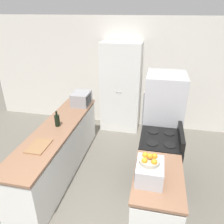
{
  "coord_description": "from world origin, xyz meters",
  "views": [
    {
      "loc": [
        0.74,
        -1.52,
        2.74
      ],
      "look_at": [
        0.0,
        1.93,
        1.05
      ],
      "focal_mm": 35.0,
      "sensor_mm": 36.0,
      "label": 1
    }
  ],
  "objects": [
    {
      "name": "cutting_board",
      "position": [
        -0.86,
        0.85,
        0.92
      ],
      "size": [
        0.27,
        0.39,
        0.02
      ],
      "color": "#8E6642",
      "rests_on": "counter_left"
    },
    {
      "name": "counter_right",
      "position": [
        0.86,
        0.59,
        0.44
      ],
      "size": [
        0.6,
        0.97,
        0.91
      ],
      "color": "silver",
      "rests_on": "ground_plane"
    },
    {
      "name": "fruit_bowl",
      "position": [
        0.74,
        0.53,
        1.17
      ],
      "size": [
        0.24,
        0.24,
        0.13
      ],
      "color": "#B2A893",
      "rests_on": "toaster_oven"
    },
    {
      "name": "wine_bottle",
      "position": [
        -0.86,
        1.49,
        1.01
      ],
      "size": [
        0.09,
        0.09,
        0.27
      ],
      "color": "black",
      "rests_on": "counter_left"
    },
    {
      "name": "stove",
      "position": [
        0.88,
        1.46,
        0.46
      ],
      "size": [
        0.66,
        0.73,
        1.07
      ],
      "color": "black",
      "rests_on": "ground_plane"
    },
    {
      "name": "counter_left",
      "position": [
        -0.86,
        1.43,
        0.44
      ],
      "size": [
        0.6,
        2.66,
        0.91
      ],
      "color": "silver",
      "rests_on": "ground_plane"
    },
    {
      "name": "wall_back",
      "position": [
        0.0,
        3.54,
        1.3
      ],
      "size": [
        7.0,
        0.06,
        2.6
      ],
      "color": "silver",
      "rests_on": "ground_plane"
    },
    {
      "name": "toaster_oven",
      "position": [
        0.75,
        0.51,
        1.02
      ],
      "size": [
        0.32,
        0.39,
        0.22
      ],
      "color": "#B2B2B7",
      "rests_on": "counter_right"
    },
    {
      "name": "refrigerator",
      "position": [
        0.9,
        2.23,
        0.86
      ],
      "size": [
        0.71,
        0.73,
        1.72
      ],
      "color": "#B7B7BC",
      "rests_on": "ground_plane"
    },
    {
      "name": "pantry_cabinet",
      "position": [
        -0.08,
        3.26,
        1.04
      ],
      "size": [
        0.9,
        0.5,
        2.08
      ],
      "color": "silver",
      "rests_on": "ground_plane"
    },
    {
      "name": "microwave",
      "position": [
        -0.76,
        2.45,
        1.04
      ],
      "size": [
        0.34,
        0.45,
        0.27
      ],
      "color": "#939399",
      "rests_on": "counter_left"
    }
  ]
}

